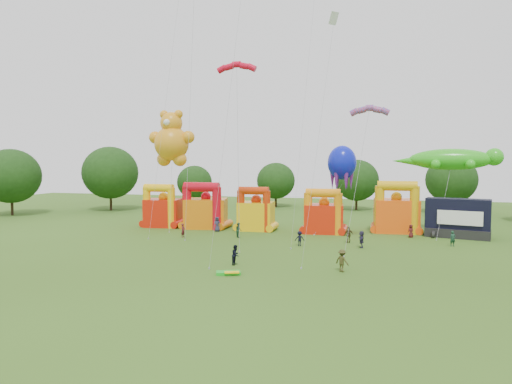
% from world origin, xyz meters
% --- Properties ---
extents(ground, '(160.00, 160.00, 0.00)m').
position_xyz_m(ground, '(0.00, 0.00, 0.00)').
color(ground, '#335517').
rests_on(ground, ground).
extents(tree_ring, '(122.53, 124.62, 12.07)m').
position_xyz_m(tree_ring, '(-1.17, 0.61, 6.26)').
color(tree_ring, '#352314').
rests_on(tree_ring, ground).
extents(bouncy_castle_0, '(5.30, 4.47, 6.17)m').
position_xyz_m(bouncy_castle_0, '(-17.96, 25.81, 2.35)').
color(bouncy_castle_0, red).
rests_on(bouncy_castle_0, ground).
extents(bouncy_castle_1, '(6.37, 5.49, 6.48)m').
position_xyz_m(bouncy_castle_1, '(-11.62, 26.13, 2.45)').
color(bouncy_castle_1, orange).
rests_on(bouncy_castle_1, ground).
extents(bouncy_castle_2, '(4.65, 3.77, 5.98)m').
position_xyz_m(bouncy_castle_2, '(-4.25, 25.91, 2.29)').
color(bouncy_castle_2, yellow).
rests_on(bouncy_castle_2, ground).
extents(bouncy_castle_3, '(5.18, 4.27, 5.87)m').
position_xyz_m(bouncy_castle_3, '(4.93, 25.90, 2.24)').
color(bouncy_castle_3, red).
rests_on(bouncy_castle_3, ground).
extents(bouncy_castle_4, '(5.83, 4.81, 6.83)m').
position_xyz_m(bouncy_castle_4, '(14.08, 28.96, 2.58)').
color(bouncy_castle_4, '#FC530D').
rests_on(bouncy_castle_4, ground).
extents(stage_trailer, '(7.79, 4.43, 4.82)m').
position_xyz_m(stage_trailer, '(21.22, 26.70, 2.32)').
color(stage_trailer, black).
rests_on(stage_trailer, ground).
extents(teddy_bear_kite, '(6.69, 6.13, 16.46)m').
position_xyz_m(teddy_bear_kite, '(-15.81, 24.34, 10.40)').
color(teddy_bear_kite, orange).
rests_on(teddy_bear_kite, ground).
extents(gecko_kite, '(13.60, 9.17, 11.12)m').
position_xyz_m(gecko_kite, '(20.18, 28.72, 6.62)').
color(gecko_kite, green).
rests_on(gecko_kite, ground).
extents(octopus_kite, '(4.88, 10.41, 11.65)m').
position_xyz_m(octopus_kite, '(5.88, 29.36, 5.18)').
color(octopus_kite, '#0C18C0').
rests_on(octopus_kite, ground).
extents(parafoil_kites, '(25.02, 9.47, 32.06)m').
position_xyz_m(parafoil_kites, '(2.21, 14.86, 9.71)').
color(parafoil_kites, red).
rests_on(parafoil_kites, ground).
extents(diamond_kites, '(22.79, 18.99, 34.83)m').
position_xyz_m(diamond_kites, '(-1.95, 13.18, 15.30)').
color(diamond_kites, red).
rests_on(diamond_kites, ground).
extents(folded_kite_bundle, '(2.22, 1.64, 0.31)m').
position_xyz_m(folded_kite_bundle, '(-0.31, 2.15, 0.14)').
color(folded_kite_bundle, green).
rests_on(folded_kite_bundle, ground).
extents(spectator_0, '(1.01, 0.71, 1.97)m').
position_xyz_m(spectator_0, '(-8.91, 23.46, 0.98)').
color(spectator_0, '#272B42').
rests_on(spectator_0, ground).
extents(spectator_1, '(0.50, 0.68, 1.71)m').
position_xyz_m(spectator_1, '(-11.41, 18.03, 0.86)').
color(spectator_1, '#4F161C').
rests_on(spectator_1, ground).
extents(spectator_2, '(1.04, 1.11, 1.81)m').
position_xyz_m(spectator_2, '(-4.83, 19.84, 0.91)').
color(spectator_2, '#183D25').
rests_on(spectator_2, ground).
extents(spectator_3, '(1.19, 0.86, 1.65)m').
position_xyz_m(spectator_3, '(3.35, 16.17, 0.82)').
color(spectator_3, black).
rests_on(spectator_3, ground).
extents(spectator_4, '(1.18, 0.88, 1.87)m').
position_xyz_m(spectator_4, '(8.50, 19.55, 0.93)').
color(spectator_4, '#41351A').
rests_on(spectator_4, ground).
extents(spectator_5, '(0.66, 1.75, 1.85)m').
position_xyz_m(spectator_5, '(10.01, 16.81, 0.92)').
color(spectator_5, '#2B2741').
rests_on(spectator_5, ground).
extents(spectator_6, '(0.94, 0.90, 1.62)m').
position_xyz_m(spectator_6, '(15.67, 25.00, 0.81)').
color(spectator_6, '#4C1615').
rests_on(spectator_6, ground).
extents(spectator_7, '(0.74, 0.62, 1.73)m').
position_xyz_m(spectator_7, '(19.72, 20.20, 0.86)').
color(spectator_7, '#183D2A').
rests_on(spectator_7, ground).
extents(spectator_8, '(0.79, 0.96, 1.82)m').
position_xyz_m(spectator_8, '(-0.80, 5.65, 0.91)').
color(spectator_8, black).
rests_on(spectator_8, ground).
extents(spectator_9, '(1.43, 1.25, 1.92)m').
position_xyz_m(spectator_9, '(8.73, 5.45, 0.96)').
color(spectator_9, '#3A3617').
rests_on(spectator_9, ground).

